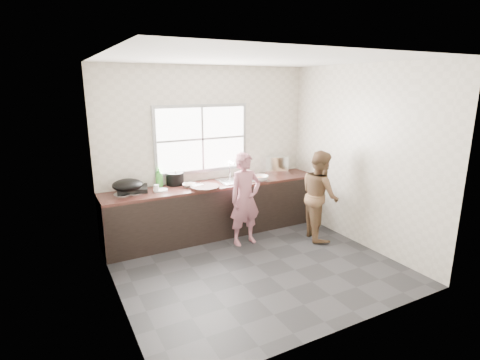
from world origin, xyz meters
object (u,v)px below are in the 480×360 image
plate_food (161,190)px  bottle_brown_short (174,180)px  wok (128,185)px  dish_rack (275,165)px  burner (133,189)px  person_side (320,195)px  woman (245,202)px  glass_jar (156,188)px  bowl_mince (189,185)px  cutting_board (205,187)px  pot_lid_right (135,193)px  bowl_crabs (260,179)px  bowl_held (260,178)px  bottle_green (159,177)px  pot_lid_left (122,194)px  bottle_brown_tall (176,178)px  black_pot (175,179)px

plate_food → bottle_brown_short: size_ratio=1.42×
wok → dish_rack: size_ratio=1.04×
burner → person_side: bearing=-22.7°
woman → person_side: size_ratio=0.94×
woman → plate_food: 1.29m
woman → glass_jar: bearing=154.1°
bottle_brown_short → bowl_mince: bearing=-52.7°
bowl_mince → burner: (-0.82, 0.20, 0.01)m
cutting_board → burner: size_ratio=1.05×
wok → dish_rack: 2.59m
glass_jar → pot_lid_right: glass_jar is taller
burner → bowl_mince: bearing=-13.6°
person_side → bowl_crabs: bearing=60.5°
pot_lid_right → plate_food: bearing=-6.2°
woman → cutting_board: bearing=143.4°
wok → bowl_held: bearing=-5.5°
bowl_mince → bottle_green: bearing=150.5°
bottle_green → pot_lid_left: size_ratio=1.26×
cutting_board → plate_food: cutting_board is taller
glass_jar → dish_rack: (2.19, 0.18, 0.10)m
glass_jar → pot_lid_left: glass_jar is taller
dish_rack → pot_lid_left: dish_rack is taller
bottle_green → dish_rack: 2.07m
person_side → burner: person_side is taller
woman → bottle_brown_tall: 1.18m
burner → dish_rack: (2.49, -0.06, 0.13)m
cutting_board → bowl_mince: bearing=129.4°
person_side → bowl_crabs: size_ratio=6.43×
woman → bowl_crabs: size_ratio=6.05×
person_side → black_pot: bearing=78.0°
woman → bottle_brown_tall: (-0.83, 0.78, 0.30)m
black_pot → bottle_green: size_ratio=0.89×
bowl_mince → burner: size_ratio=0.49×
bottle_brown_tall → bottle_brown_short: 0.05m
bottle_brown_short → dish_rack: (1.84, -0.08, 0.08)m
bowl_mince → wok: size_ratio=0.48×
dish_rack → bottle_brown_short: bearing=-169.2°
bowl_held → pot_lid_left: size_ratio=0.91×
glass_jar → burner: bearing=140.8°
burner → pot_lid_right: size_ratio=1.95×
person_side → pot_lid_left: size_ratio=5.89×
plate_food → bottle_brown_tall: bearing=34.8°
bowl_crabs → bowl_held: bearing=91.0°
bowl_crabs → burner: bowl_crabs is taller
plate_food → pot_lid_left: bearing=175.2°
bowl_crabs → glass_jar: 1.70m
bottle_brown_short → pot_lid_left: bearing=-168.2°
bowl_mince → dish_rack: size_ratio=0.50×
plate_food → pot_lid_right: plate_food is taller
woman → glass_jar: 1.34m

